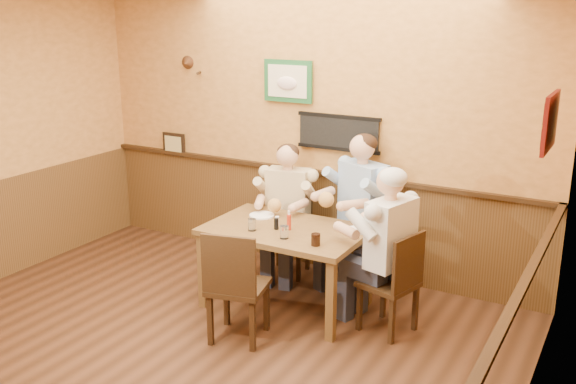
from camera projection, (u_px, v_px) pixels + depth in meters
name	position (u px, v px, depth m)	size (l,w,h in m)	color
room	(167.00, 151.00, 4.40)	(5.02, 5.03, 2.81)	#331C0F
dining_table	(286.00, 237.00, 5.71)	(1.40, 0.90, 0.75)	brown
chair_back_left	(288.00, 234.00, 6.48)	(0.39, 0.39, 0.85)	#332010
chair_back_right	(362.00, 238.00, 6.24)	(0.44, 0.44, 0.94)	#332010
chair_right_end	(389.00, 281.00, 5.32)	(0.41, 0.41, 0.89)	#332010
chair_near_side	(238.00, 284.00, 5.19)	(0.44, 0.44, 0.96)	#332010
diner_tan_shirt	(288.00, 217.00, 6.43)	(0.56, 0.56, 1.22)	beige
diner_blue_polo	(362.00, 218.00, 6.18)	(0.62, 0.62, 1.35)	#91B1DA
diner_white_elder	(390.00, 260.00, 5.27)	(0.59, 0.59, 1.27)	silver
water_glass_left	(252.00, 225.00, 5.60)	(0.07, 0.07, 0.11)	silver
water_glass_mid	(284.00, 232.00, 5.41)	(0.07, 0.07, 0.11)	white
cola_tumbler	(316.00, 240.00, 5.25)	(0.08, 0.08, 0.10)	black
hot_sauce_bottle	(289.00, 221.00, 5.61)	(0.04, 0.04, 0.16)	#B22912
salt_shaker	(277.00, 221.00, 5.72)	(0.04, 0.04, 0.09)	white
pepper_shaker	(276.00, 224.00, 5.64)	(0.04, 0.04, 0.10)	black
plate_far_left	(262.00, 215.00, 6.00)	(0.23, 0.23, 0.02)	white
plate_far_right	(357.00, 230.00, 5.61)	(0.21, 0.21, 0.01)	white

